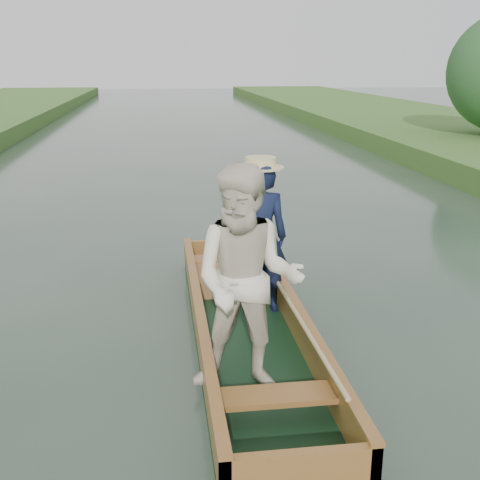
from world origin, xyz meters
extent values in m
plane|color=#283D30|center=(0.00, 0.00, 0.00)|extent=(120.00, 120.00, 0.00)
cube|color=black|center=(0.00, 0.00, 0.04)|extent=(1.10, 5.00, 0.08)
cube|color=olive|center=(-0.51, 0.00, 0.24)|extent=(0.08, 5.00, 0.32)
cube|color=olive|center=(0.51, 0.00, 0.24)|extent=(0.08, 5.00, 0.32)
cube|color=olive|center=(0.00, 2.46, 0.24)|extent=(1.10, 0.08, 0.32)
cube|color=olive|center=(0.00, -2.46, 0.24)|extent=(1.10, 0.08, 0.32)
cube|color=olive|center=(-0.51, 0.00, 0.42)|extent=(0.10, 5.00, 0.04)
cube|color=olive|center=(0.51, 0.00, 0.42)|extent=(0.10, 5.00, 0.04)
cube|color=olive|center=(0.00, 1.90, 0.30)|extent=(0.94, 0.30, 0.05)
cube|color=olive|center=(0.00, -1.60, 0.30)|extent=(0.94, 0.30, 0.05)
imported|color=#101733|center=(0.23, 0.65, 0.95)|extent=(0.66, 0.45, 1.75)
cylinder|color=beige|center=(0.23, 0.65, 1.79)|extent=(0.52, 0.52, 0.12)
imported|color=silver|center=(-0.16, -1.07, 1.08)|extent=(1.14, 0.99, 2.01)
cube|color=#975030|center=(-0.02, 1.48, 0.19)|extent=(0.85, 0.90, 0.22)
sphere|color=#A28B55|center=(0.30, 1.38, 0.42)|extent=(0.22, 0.22, 0.22)
sphere|color=#A28B55|center=(0.30, 1.36, 0.59)|extent=(0.17, 0.17, 0.17)
sphere|color=#A28B55|center=(0.23, 1.36, 0.66)|extent=(0.06, 0.06, 0.06)
sphere|color=#A28B55|center=(0.36, 1.36, 0.66)|extent=(0.06, 0.06, 0.06)
sphere|color=#A28B55|center=(0.30, 1.30, 0.57)|extent=(0.07, 0.07, 0.07)
sphere|color=#A28B55|center=(0.20, 1.35, 0.46)|extent=(0.08, 0.08, 0.08)
sphere|color=#A28B55|center=(0.40, 1.35, 0.46)|extent=(0.08, 0.08, 0.08)
sphere|color=#A28B55|center=(0.24, 1.34, 0.33)|extent=(0.09, 0.09, 0.09)
sphere|color=#A28B55|center=(0.35, 1.34, 0.33)|extent=(0.09, 0.09, 0.09)
cylinder|color=silver|center=(-0.04, 1.90, 0.33)|extent=(0.07, 0.07, 0.01)
cylinder|color=silver|center=(-0.04, 1.90, 0.37)|extent=(0.01, 0.01, 0.08)
ellipsoid|color=silver|center=(-0.04, 1.90, 0.43)|extent=(0.09, 0.09, 0.05)
cylinder|color=tan|center=(0.43, -0.19, 0.46)|extent=(0.04, 3.79, 0.18)
camera|label=1|loc=(-0.86, -5.77, 2.87)|focal=45.00mm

